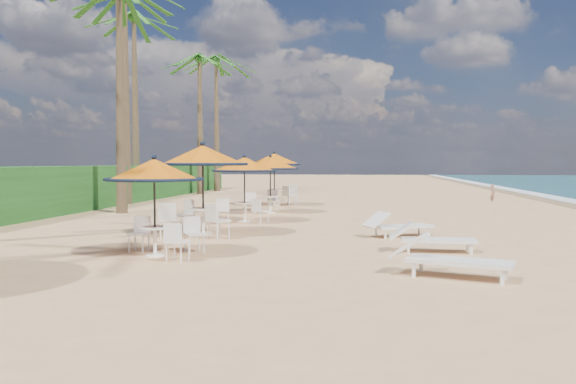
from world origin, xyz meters
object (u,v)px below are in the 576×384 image
at_px(station_0, 157,182).
at_px(lounger_near, 447,257).
at_px(lounger_mid, 429,238).
at_px(station_1, 201,167).
at_px(station_2, 244,170).
at_px(station_3, 269,168).
at_px(lounger_far, 396,225).
at_px(station_4, 276,164).

bearing_deg(station_0, lounger_near, -13.63).
xyz_separation_m(lounger_near, lounger_mid, (0.00, 2.71, -0.03)).
bearing_deg(station_0, station_1, 91.16).
bearing_deg(station_0, station_2, 86.85).
bearing_deg(station_0, station_3, 86.66).
xyz_separation_m(station_2, lounger_far, (4.73, -2.94, -1.38)).
bearing_deg(station_4, lounger_near, -70.60).
bearing_deg(lounger_mid, lounger_far, 104.15).
height_order(station_0, station_4, station_4).
distance_m(station_0, lounger_far, 6.48).
bearing_deg(lounger_far, station_1, 156.32).
height_order(station_1, station_4, station_1).
xyz_separation_m(station_4, lounger_near, (5.43, -15.43, -1.55)).
height_order(station_3, lounger_near, station_3).
bearing_deg(lounger_mid, lounger_near, -89.21).
xyz_separation_m(station_1, station_4, (0.31, 10.71, 0.05)).
distance_m(station_0, lounger_mid, 5.97).
xyz_separation_m(station_3, lounger_near, (5.08, -11.60, -1.39)).
xyz_separation_m(station_0, lounger_far, (5.10, 3.79, -1.24)).
height_order(station_3, station_4, station_4).
bearing_deg(station_4, lounger_mid, -66.85).
bearing_deg(lounger_far, lounger_near, -112.34).
height_order(lounger_near, lounger_mid, lounger_near).
height_order(station_4, lounger_mid, station_4).
bearing_deg(station_2, station_3, 86.30).
bearing_deg(lounger_far, station_0, -172.07).
xyz_separation_m(station_1, lounger_mid, (5.75, -2.00, -1.53)).
bearing_deg(station_4, station_0, -91.01).
relative_size(station_4, lounger_mid, 1.33).
height_order(station_0, lounger_near, station_0).
bearing_deg(station_0, lounger_far, 36.63).
relative_size(station_2, lounger_mid, 1.20).
distance_m(lounger_near, lounger_far, 5.20).
relative_size(station_0, station_3, 0.94).
relative_size(station_2, station_3, 0.98).
bearing_deg(lounger_far, station_4, 86.64).
bearing_deg(station_1, station_3, 84.50).
bearing_deg(station_1, lounger_mid, -19.21).
height_order(station_4, lounger_near, station_4).
bearing_deg(lounger_mid, station_3, 120.66).
height_order(station_1, station_3, station_1).
bearing_deg(station_0, lounger_mid, 13.24).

